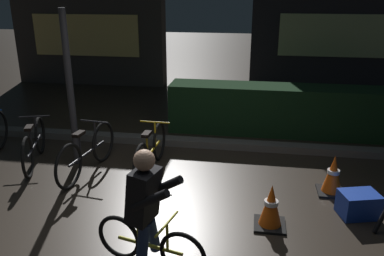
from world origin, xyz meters
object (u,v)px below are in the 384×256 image
(parked_bike_left_mid, at_px, (34,145))
(parked_bike_center_right, at_px, (151,151))
(street_post, at_px, (70,90))
(cyclist, at_px, (147,209))
(traffic_cone_near, at_px, (271,206))
(blue_crate, at_px, (358,204))
(traffic_cone_far, at_px, (333,175))
(parked_bike_center_left, at_px, (87,152))

(parked_bike_left_mid, xyz_separation_m, parked_bike_center_right, (1.84, 0.03, -0.00))
(street_post, distance_m, parked_bike_center_right, 1.49)
(parked_bike_center_right, bearing_deg, parked_bike_left_mid, 93.24)
(cyclist, bearing_deg, traffic_cone_near, 50.12)
(street_post, bearing_deg, blue_crate, -12.69)
(traffic_cone_far, relative_size, cyclist, 0.44)
(street_post, relative_size, parked_bike_center_left, 1.48)
(street_post, bearing_deg, parked_bike_center_left, -44.60)
(parked_bike_center_left, height_order, traffic_cone_near, parked_bike_center_left)
(parked_bike_center_left, height_order, traffic_cone_far, parked_bike_center_left)
(street_post, height_order, parked_bike_center_right, street_post)
(parked_bike_center_right, distance_m, traffic_cone_far, 2.57)
(parked_bike_left_mid, bearing_deg, street_post, -95.48)
(street_post, relative_size, parked_bike_center_right, 1.53)
(traffic_cone_far, bearing_deg, parked_bike_center_left, 179.15)
(street_post, bearing_deg, traffic_cone_far, -5.57)
(traffic_cone_near, xyz_separation_m, blue_crate, (1.05, 0.40, -0.10))
(street_post, relative_size, cyclist, 1.88)
(parked_bike_left_mid, distance_m, parked_bike_center_left, 0.95)
(traffic_cone_far, bearing_deg, blue_crate, -67.53)
(parked_bike_center_right, relative_size, traffic_cone_far, 2.82)
(traffic_cone_far, height_order, cyclist, cyclist)
(street_post, xyz_separation_m, parked_bike_left_mid, (-0.62, -0.14, -0.85))
(traffic_cone_near, height_order, cyclist, cyclist)
(parked_bike_center_right, bearing_deg, street_post, 87.07)
(parked_bike_center_left, bearing_deg, cyclist, -135.10)
(blue_crate, xyz_separation_m, cyclist, (-2.25, -1.28, 0.48))
(parked_bike_center_left, distance_m, parked_bike_center_right, 0.92)
(cyclist, bearing_deg, parked_bike_center_left, 141.38)
(parked_bike_center_right, bearing_deg, traffic_cone_far, -93.56)
(parked_bike_center_right, xyz_separation_m, cyclist, (0.52, -2.07, 0.31))
(parked_bike_left_mid, height_order, parked_bike_center_right, parked_bike_left_mid)
(traffic_cone_near, relative_size, cyclist, 0.43)
(parked_bike_center_right, bearing_deg, cyclist, -163.63)
(parked_bike_center_left, bearing_deg, traffic_cone_near, -103.05)
(parked_bike_left_mid, height_order, blue_crate, parked_bike_left_mid)
(traffic_cone_near, relative_size, blue_crate, 1.20)
(parked_bike_center_right, height_order, blue_crate, parked_bike_center_right)
(parked_bike_left_mid, relative_size, cyclist, 1.18)
(parked_bike_center_left, distance_m, blue_crate, 3.73)
(parked_bike_left_mid, xyz_separation_m, parked_bike_center_left, (0.94, -0.17, 0.01))
(street_post, distance_m, parked_bike_left_mid, 1.06)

